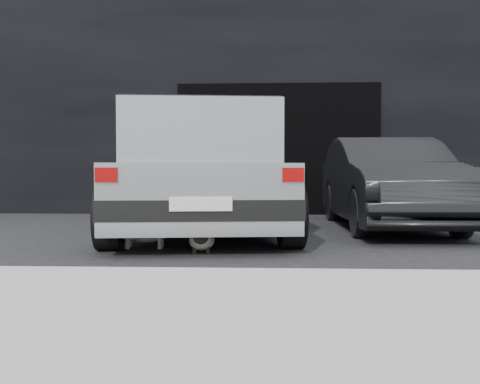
{
  "coord_description": "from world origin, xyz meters",
  "views": [
    {
      "loc": [
        0.69,
        -6.13,
        0.8
      ],
      "look_at": [
        0.46,
        -1.11,
        0.62
      ],
      "focal_mm": 38.0,
      "sensor_mm": 36.0,
      "label": 1
    }
  ],
  "objects_px": {
    "silver_hatchback": "(202,167)",
    "second_car": "(387,183)",
    "cat_white": "(148,230)",
    "cat_siamese": "(202,240)"
  },
  "relations": [
    {
      "from": "silver_hatchback",
      "to": "second_car",
      "type": "relative_size",
      "value": 1.14
    },
    {
      "from": "cat_white",
      "to": "second_car",
      "type": "bearing_deg",
      "value": 120.84
    },
    {
      "from": "silver_hatchback",
      "to": "cat_siamese",
      "type": "distance_m",
      "value": 1.82
    },
    {
      "from": "cat_white",
      "to": "cat_siamese",
      "type": "bearing_deg",
      "value": 64.22
    },
    {
      "from": "silver_hatchback",
      "to": "second_car",
      "type": "bearing_deg",
      "value": 9.48
    },
    {
      "from": "cat_siamese",
      "to": "cat_white",
      "type": "distance_m",
      "value": 0.66
    },
    {
      "from": "second_car",
      "to": "cat_siamese",
      "type": "distance_m",
      "value": 3.49
    },
    {
      "from": "silver_hatchback",
      "to": "cat_siamese",
      "type": "xyz_separation_m",
      "value": [
        0.19,
        -1.64,
        -0.77
      ]
    },
    {
      "from": "cat_siamese",
      "to": "silver_hatchback",
      "type": "bearing_deg",
      "value": -87.95
    },
    {
      "from": "silver_hatchback",
      "to": "cat_white",
      "type": "bearing_deg",
      "value": -113.22
    }
  ]
}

